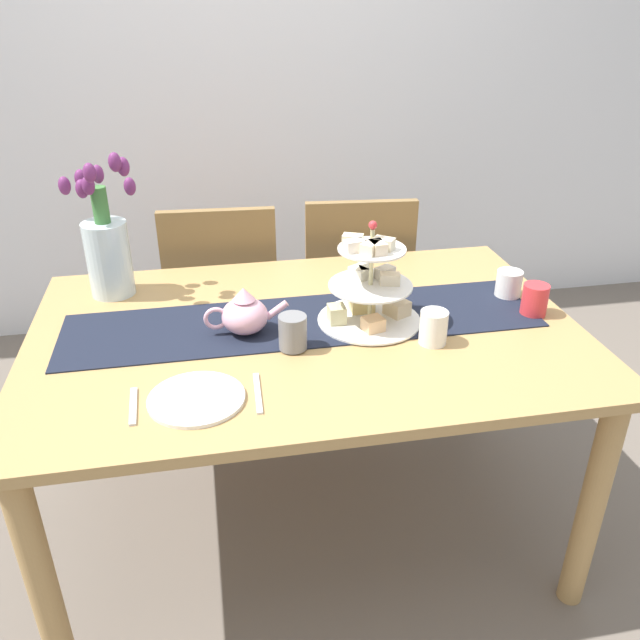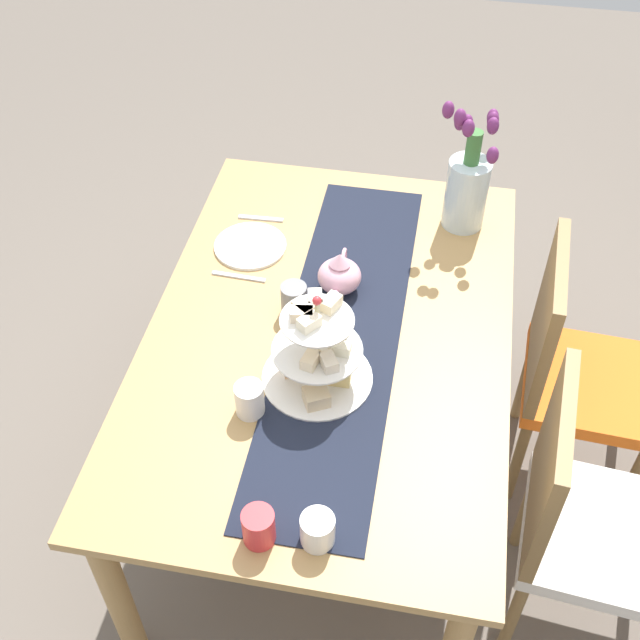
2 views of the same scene
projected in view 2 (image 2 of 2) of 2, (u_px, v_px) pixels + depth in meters
The scene contains 15 objects.
ground_plane at pixel (327, 476), 2.84m from camera, with size 8.00×8.00×0.00m, color #6B6056.
dining_table at pixel (329, 353), 2.37m from camera, with size 1.56×1.03×0.74m.
chair_left at pixel (573, 366), 2.53m from camera, with size 0.45×0.45×0.91m.
chair_right at pixel (580, 515), 2.16m from camera, with size 0.46×0.46×0.91m.
table_runner at pixel (342, 331), 2.30m from camera, with size 1.38×0.33×0.00m, color black.
tiered_cake_stand at pixel (319, 354), 2.10m from camera, with size 0.30×0.30×0.30m.
teapot at pixel (340, 275), 2.38m from camera, with size 0.24×0.13×0.14m.
tulip_vase at pixel (467, 183), 2.53m from camera, with size 0.22×0.18×0.46m.
cream_jug at pixel (318, 530), 1.81m from camera, with size 0.08×0.08×0.09m, color white.
dinner_plate_left at pixel (250, 246), 2.56m from camera, with size 0.23×0.23×0.01m, color white.
fork_left at pixel (261, 218), 2.66m from camera, with size 0.02×0.15×0.01m, color silver.
knife_left at pixel (239, 277), 2.46m from camera, with size 0.01×0.17×0.01m, color silver.
mug_grey at pixel (294, 299), 2.32m from camera, with size 0.08×0.08×0.10m, color slate.
mug_white_text at pixel (250, 399), 2.07m from camera, with size 0.08×0.08×0.10m, color white.
mug_orange at pixel (259, 527), 1.81m from camera, with size 0.08×0.08×0.10m, color red.
Camera 2 is at (1.57, 0.26, 2.41)m, focal length 45.17 mm.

